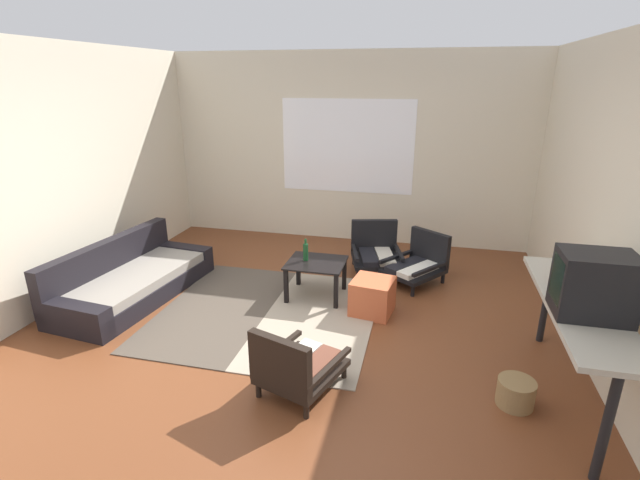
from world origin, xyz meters
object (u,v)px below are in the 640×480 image
at_px(armchair_by_window, 376,250).
at_px(ottoman_orange, 372,296).
at_px(crt_television, 594,285).
at_px(clay_vase, 568,267).
at_px(armchair_striped_foreground, 296,367).
at_px(couch, 131,280).
at_px(coffee_table, 316,268).
at_px(glass_bottle, 306,252).
at_px(wicker_basket, 516,393).
at_px(armchair_corner, 418,262).
at_px(console_shelf, 578,311).

height_order(armchair_by_window, ottoman_orange, armchair_by_window).
height_order(crt_television, clay_vase, crt_television).
distance_m(ottoman_orange, crt_television, 2.16).
height_order(armchair_striped_foreground, crt_television, crt_television).
distance_m(couch, ottoman_orange, 2.69).
xyz_separation_m(coffee_table, clay_vase, (2.26, -0.83, 0.57)).
xyz_separation_m(ottoman_orange, glass_bottle, (-0.78, 0.25, 0.34)).
bearing_deg(armchair_by_window, wicker_basket, -60.30).
bearing_deg(crt_television, glass_bottle, 148.69).
relative_size(ottoman_orange, glass_bottle, 1.62).
bearing_deg(couch, clay_vase, -4.83).
bearing_deg(glass_bottle, armchair_by_window, 53.35).
relative_size(ottoman_orange, crt_television, 0.86).
xyz_separation_m(couch, armchair_by_window, (2.57, 1.39, 0.07)).
bearing_deg(wicker_basket, couch, 166.19).
height_order(armchair_corner, console_shelf, console_shelf).
height_order(coffee_table, armchair_striped_foreground, armchair_striped_foreground).
distance_m(armchair_by_window, ottoman_orange, 1.17).
height_order(console_shelf, wicker_basket, console_shelf).
bearing_deg(armchair_by_window, armchair_corner, -23.80).
distance_m(clay_vase, glass_bottle, 2.56).
bearing_deg(armchair_corner, armchair_by_window, 156.20).
xyz_separation_m(armchair_corner, wicker_basket, (0.80, -2.11, -0.14)).
xyz_separation_m(couch, glass_bottle, (1.89, 0.49, 0.33)).
relative_size(armchair_by_window, crt_television, 1.58).
height_order(coffee_table, ottoman_orange, coffee_table).
bearing_deg(crt_television, console_shelf, 89.08).
height_order(couch, glass_bottle, glass_bottle).
bearing_deg(console_shelf, crt_television, -90.92).
height_order(coffee_table, armchair_corner, armchair_corner).
relative_size(couch, glass_bottle, 7.86).
distance_m(couch, console_shelf, 4.38).
bearing_deg(armchair_corner, glass_bottle, -151.33).
relative_size(clay_vase, wicker_basket, 1.03).
xyz_separation_m(coffee_table, glass_bottle, (-0.12, 0.02, 0.18)).
height_order(ottoman_orange, glass_bottle, glass_bottle).
height_order(ottoman_orange, clay_vase, clay_vase).
xyz_separation_m(armchair_by_window, ottoman_orange, (0.11, -1.16, -0.08)).
xyz_separation_m(armchair_by_window, crt_television, (1.71, -2.35, 0.76)).
bearing_deg(couch, console_shelf, -10.12).
bearing_deg(armchair_corner, clay_vase, -52.34).
relative_size(armchair_by_window, glass_bottle, 2.98).
relative_size(couch, coffee_table, 3.13).
bearing_deg(armchair_striped_foreground, wicker_basket, 8.89).
distance_m(crt_television, clay_vase, 0.61).
relative_size(armchair_by_window, clay_vase, 2.62).
relative_size(couch, ottoman_orange, 4.84).
xyz_separation_m(couch, crt_television, (4.27, -0.96, 0.83)).
relative_size(crt_television, glass_bottle, 1.88).
xyz_separation_m(coffee_table, crt_television, (2.26, -1.43, 0.69)).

